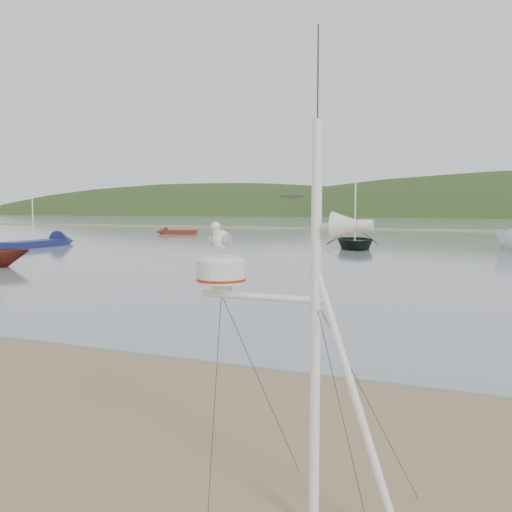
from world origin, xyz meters
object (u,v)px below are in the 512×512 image
at_px(dinghy_red_far, 172,232).
at_px(sailboat_blue_near, 52,242).
at_px(mast_rig, 307,416).
at_px(boat_dark, 355,211).

bearing_deg(dinghy_red_far, sailboat_blue_near, -86.73).
distance_m(mast_rig, boat_dark, 34.83).
bearing_deg(dinghy_red_far, boat_dark, -30.94).
bearing_deg(boat_dark, sailboat_blue_near, 176.99).
bearing_deg(dinghy_red_far, mast_rig, -57.77).
bearing_deg(sailboat_blue_near, mast_rig, -44.16).
xyz_separation_m(boat_dark, sailboat_blue_near, (-22.59, -5.63, -2.48)).
height_order(mast_rig, boat_dark, boat_dark).
relative_size(mast_rig, dinghy_red_far, 0.92).
distance_m(boat_dark, sailboat_blue_near, 23.41).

